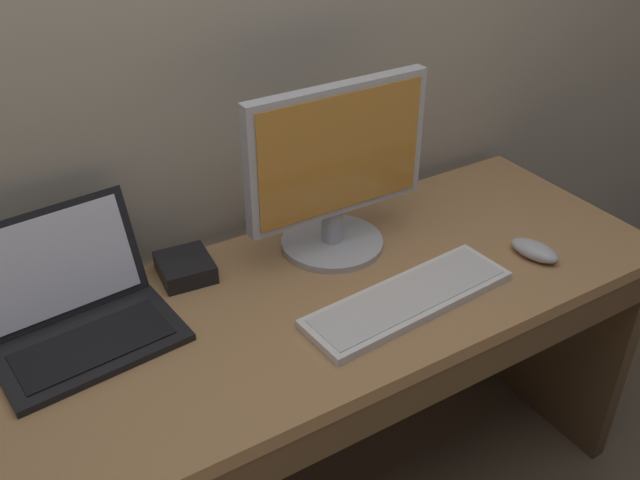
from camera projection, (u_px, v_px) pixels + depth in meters
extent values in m
cube|color=#A87A4C|center=(287.00, 312.00, 1.52)|extent=(1.82, 0.61, 0.03)
cube|color=brown|center=(548.00, 313.00, 2.11)|extent=(0.04, 0.56, 0.71)
cube|color=brown|center=(361.00, 419.00, 1.34)|extent=(1.75, 0.02, 0.09)
cube|color=black|center=(92.00, 345.00, 1.39)|extent=(0.37, 0.24, 0.02)
cube|color=black|center=(93.00, 344.00, 1.38)|extent=(0.31, 0.16, 0.00)
cube|color=black|center=(55.00, 264.00, 1.42)|extent=(0.35, 0.12, 0.22)
cube|color=silver|center=(55.00, 264.00, 1.42)|extent=(0.32, 0.10, 0.19)
cylinder|color=#B7B7BC|center=(332.00, 242.00, 1.70)|extent=(0.25, 0.25, 0.02)
cylinder|color=#B7B7BC|center=(332.00, 224.00, 1.68)|extent=(0.05, 0.05, 0.09)
cube|color=#B7B7BC|center=(337.00, 151.00, 1.56)|extent=(0.45, 0.03, 0.31)
cube|color=#C67F2D|center=(342.00, 154.00, 1.54)|extent=(0.41, 0.00, 0.28)
cube|color=white|center=(409.00, 299.00, 1.51)|extent=(0.50, 0.18, 0.02)
cube|color=silver|center=(409.00, 295.00, 1.51)|extent=(0.47, 0.15, 0.00)
ellipsoid|color=#B7B7BC|center=(535.00, 250.00, 1.66)|extent=(0.09, 0.13, 0.04)
cube|color=black|center=(185.00, 267.00, 1.59)|extent=(0.13, 0.14, 0.04)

